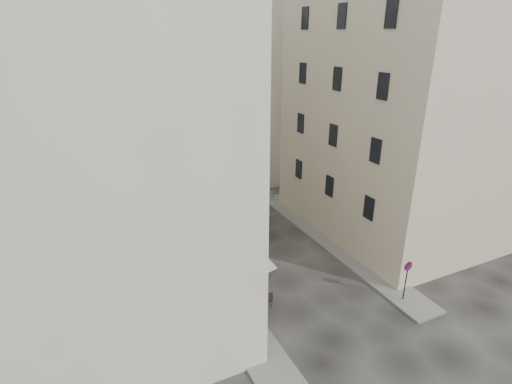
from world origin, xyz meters
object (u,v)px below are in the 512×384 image
pedestrian (235,265)px  bistro_table_b (248,282)px  bistro_table_a (259,301)px  no_parking_sign (407,273)px

pedestrian → bistro_table_b: bearing=58.9°
bistro_table_a → bistro_table_b: size_ratio=1.01×
bistro_table_a → pedestrian: size_ratio=0.78×
pedestrian → bistro_table_a: bearing=51.9°
no_parking_sign → bistro_table_b: 8.63m
no_parking_sign → pedestrian: 9.57m
bistro_table_a → pedestrian: 3.30m
no_parking_sign → bistro_table_a: 7.99m
bistro_table_b → pedestrian: pedestrian is taller
bistro_table_a → no_parking_sign: bearing=-20.1°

